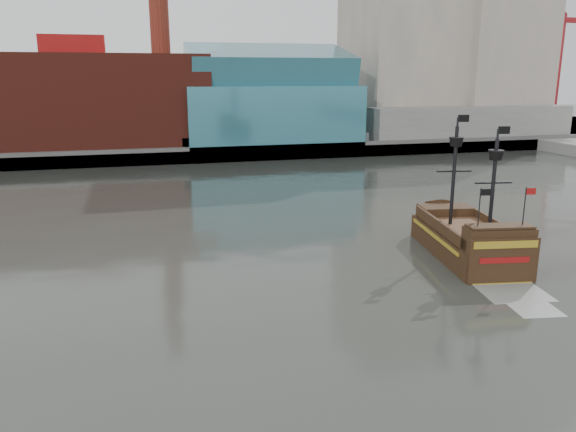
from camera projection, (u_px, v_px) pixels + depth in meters
name	position (u px, v px, depth m)	size (l,w,h in m)	color
ground	(382.00, 320.00, 32.70)	(400.00, 400.00, 0.00)	#2C2E29
promenade_far	(200.00, 137.00, 118.48)	(220.00, 60.00, 2.00)	slate
seawall	(221.00, 154.00, 90.82)	(220.00, 1.00, 2.60)	#4C4C49
skyline	(227.00, 17.00, 107.05)	(149.00, 45.00, 62.00)	#7C674A
crane_a	(557.00, 50.00, 124.71)	(22.50, 4.00, 32.25)	slate
crane_b	(559.00, 67.00, 137.38)	(19.10, 4.00, 26.25)	slate
pirate_ship	(468.00, 243.00, 43.89)	(7.15, 16.17, 11.69)	black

